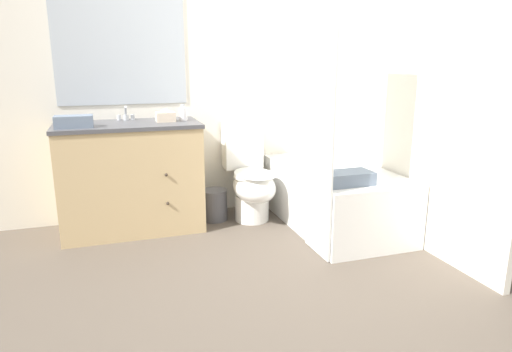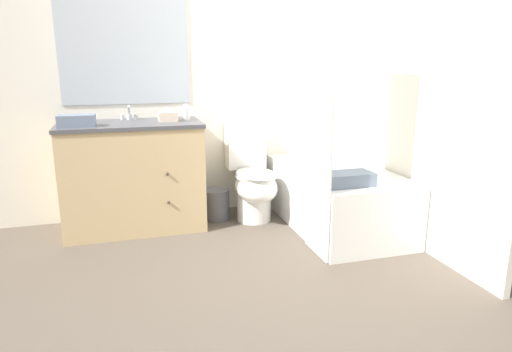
% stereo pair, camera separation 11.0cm
% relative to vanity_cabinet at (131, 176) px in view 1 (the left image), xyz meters
% --- Properties ---
extents(ground_plane, '(14.00, 14.00, 0.00)m').
position_rel_vanity_cabinet_xyz_m(ground_plane, '(0.71, -1.33, -0.44)').
color(ground_plane, brown).
extents(wall_back, '(8.00, 0.06, 2.50)m').
position_rel_vanity_cabinet_xyz_m(wall_back, '(0.71, 0.30, 0.81)').
color(wall_back, white).
rests_on(wall_back, ground_plane).
extents(wall_right, '(0.05, 2.61, 2.50)m').
position_rel_vanity_cabinet_xyz_m(wall_right, '(2.00, -0.52, 0.81)').
color(wall_right, white).
rests_on(wall_right, ground_plane).
extents(vanity_cabinet, '(1.10, 0.59, 0.87)m').
position_rel_vanity_cabinet_xyz_m(vanity_cabinet, '(0.00, 0.00, 0.00)').
color(vanity_cabinet, tan).
rests_on(vanity_cabinet, ground_plane).
extents(sink_faucet, '(0.14, 0.12, 0.12)m').
position_rel_vanity_cabinet_xyz_m(sink_faucet, '(-0.00, 0.18, 0.46)').
color(sink_faucet, silver).
rests_on(sink_faucet, vanity_cabinet).
extents(toilet, '(0.34, 0.68, 0.80)m').
position_rel_vanity_cabinet_xyz_m(toilet, '(0.98, -0.07, -0.09)').
color(toilet, white).
rests_on(toilet, ground_plane).
extents(bathtub, '(0.74, 1.40, 0.49)m').
position_rel_vanity_cabinet_xyz_m(bathtub, '(1.60, -0.42, -0.20)').
color(bathtub, white).
rests_on(bathtub, ground_plane).
extents(shower_curtain, '(0.01, 0.37, 1.98)m').
position_rel_vanity_cabinet_xyz_m(shower_curtain, '(1.21, -0.92, 0.55)').
color(shower_curtain, white).
rests_on(shower_curtain, ground_plane).
extents(wastebasket, '(0.22, 0.22, 0.27)m').
position_rel_vanity_cabinet_xyz_m(wastebasket, '(0.68, 0.00, -0.31)').
color(wastebasket, '#4C4C51').
rests_on(wastebasket, ground_plane).
extents(tissue_box, '(0.15, 0.14, 0.10)m').
position_rel_vanity_cabinet_xyz_m(tissue_box, '(0.29, 0.00, 0.47)').
color(tissue_box, beige).
rests_on(tissue_box, vanity_cabinet).
extents(soap_dispenser, '(0.06, 0.06, 0.13)m').
position_rel_vanity_cabinet_xyz_m(soap_dispenser, '(0.44, 0.00, 0.48)').
color(soap_dispenser, silver).
rests_on(soap_dispenser, vanity_cabinet).
extents(hand_towel_folded, '(0.26, 0.14, 0.09)m').
position_rel_vanity_cabinet_xyz_m(hand_towel_folded, '(-0.38, -0.14, 0.47)').
color(hand_towel_folded, slate).
rests_on(hand_towel_folded, vanity_cabinet).
extents(bath_towel_folded, '(0.35, 0.20, 0.09)m').
position_rel_vanity_cabinet_xyz_m(bath_towel_folded, '(1.44, -0.90, 0.09)').
color(bath_towel_folded, slate).
rests_on(bath_towel_folded, bathtub).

